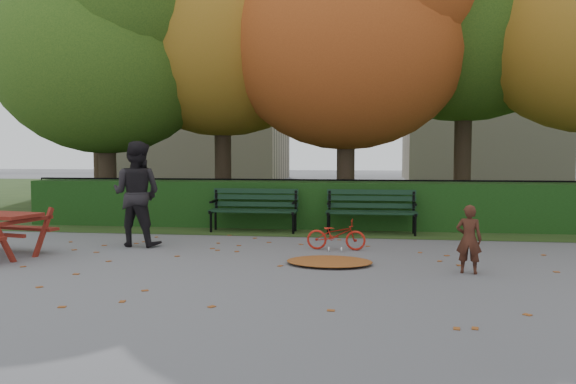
# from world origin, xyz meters

# --- Properties ---
(ground) EXTENTS (90.00, 90.00, 0.00)m
(ground) POSITION_xyz_m (0.00, 0.00, 0.00)
(ground) COLOR slate
(ground) RESTS_ON ground
(grass_strip) EXTENTS (90.00, 90.00, 0.00)m
(grass_strip) POSITION_xyz_m (0.00, 14.00, 0.01)
(grass_strip) COLOR #1F3514
(grass_strip) RESTS_ON ground
(building_left) EXTENTS (10.00, 7.00, 15.00)m
(building_left) POSITION_xyz_m (-9.00, 26.00, 7.50)
(building_left) COLOR #9D947B
(building_left) RESTS_ON ground
(building_right) EXTENTS (9.00, 6.00, 12.00)m
(building_right) POSITION_xyz_m (8.00, 28.00, 6.00)
(building_right) COLOR #9D947B
(building_right) RESTS_ON ground
(hedge) EXTENTS (13.00, 0.90, 1.00)m
(hedge) POSITION_xyz_m (0.00, 4.50, 0.50)
(hedge) COLOR black
(hedge) RESTS_ON ground
(iron_fence) EXTENTS (14.00, 0.04, 1.02)m
(iron_fence) POSITION_xyz_m (0.00, 5.30, 0.54)
(iron_fence) COLOR black
(iron_fence) RESTS_ON ground
(tree_a) EXTENTS (5.88, 5.60, 7.48)m
(tree_a) POSITION_xyz_m (-5.19, 5.58, 4.52)
(tree_a) COLOR #33261B
(tree_a) RESTS_ON ground
(tree_b) EXTENTS (6.72, 6.40, 8.79)m
(tree_b) POSITION_xyz_m (-2.44, 6.75, 5.40)
(tree_b) COLOR #33261B
(tree_b) RESTS_ON ground
(tree_c) EXTENTS (6.30, 6.00, 8.00)m
(tree_c) POSITION_xyz_m (0.83, 5.96, 4.82)
(tree_c) COLOR #33261B
(tree_c) RESTS_ON ground
(tree_f) EXTENTS (6.93, 6.60, 9.19)m
(tree_f) POSITION_xyz_m (-7.13, 9.24, 5.69)
(tree_f) COLOR #33261B
(tree_f) RESTS_ON ground
(bench_left) EXTENTS (1.80, 0.57, 0.88)m
(bench_left) POSITION_xyz_m (-1.30, 3.70, 0.52)
(bench_left) COLOR black
(bench_left) RESTS_ON ground
(bench_right) EXTENTS (1.80, 0.57, 0.88)m
(bench_right) POSITION_xyz_m (1.10, 3.70, 0.52)
(bench_right) COLOR black
(bench_right) RESTS_ON ground
(leaf_pile) EXTENTS (1.43, 1.14, 0.09)m
(leaf_pile) POSITION_xyz_m (0.46, 0.44, 0.04)
(leaf_pile) COLOR brown
(leaf_pile) RESTS_ON ground
(leaf_scatter) EXTENTS (9.00, 5.70, 0.01)m
(leaf_scatter) POSITION_xyz_m (0.00, 0.30, 0.01)
(leaf_scatter) COLOR brown
(leaf_scatter) RESTS_ON ground
(child) EXTENTS (0.39, 0.30, 0.93)m
(child) POSITION_xyz_m (2.36, 0.09, 0.47)
(child) COLOR #401F14
(child) RESTS_ON ground
(adult) EXTENTS (0.95, 0.77, 1.83)m
(adult) POSITION_xyz_m (-2.99, 1.65, 0.92)
(adult) COLOR black
(adult) RESTS_ON ground
(bicycle) EXTENTS (0.99, 0.37, 0.52)m
(bicycle) POSITION_xyz_m (0.49, 1.69, 0.26)
(bicycle) COLOR #B41C10
(bicycle) RESTS_ON ground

